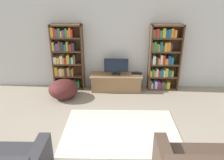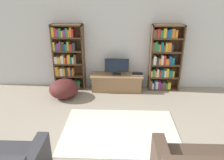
{
  "view_description": "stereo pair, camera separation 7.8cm",
  "coord_description": "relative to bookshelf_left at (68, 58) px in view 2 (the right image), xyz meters",
  "views": [
    {
      "loc": [
        0.13,
        -1.74,
        2.6
      ],
      "look_at": [
        0.04,
        2.92,
        0.7
      ],
      "focal_mm": 35.0,
      "sensor_mm": 36.0,
      "label": 1
    },
    {
      "loc": [
        0.21,
        -1.74,
        2.6
      ],
      "look_at": [
        0.04,
        2.92,
        0.7
      ],
      "focal_mm": 35.0,
      "sensor_mm": 36.0,
      "label": 2
    }
  ],
  "objects": [
    {
      "name": "wall_back",
      "position": [
        1.24,
        0.18,
        0.42
      ],
      "size": [
        8.8,
        0.06,
        2.6
      ],
      "color": "silver",
      "rests_on": "ground_plane"
    },
    {
      "name": "bookshelf_left",
      "position": [
        0.0,
        0.0,
        0.0
      ],
      "size": [
        0.84,
        0.3,
        1.8
      ],
      "color": "#513823",
      "rests_on": "ground_plane"
    },
    {
      "name": "bookshelf_right",
      "position": [
        2.65,
        -0.0,
        0.01
      ],
      "size": [
        0.84,
        0.3,
        1.8
      ],
      "color": "#513823",
      "rests_on": "ground_plane"
    },
    {
      "name": "tv_stand",
      "position": [
        1.37,
        -0.13,
        -0.65
      ],
      "size": [
        1.44,
        0.5,
        0.45
      ],
      "color": "#8E6B47",
      "rests_on": "ground_plane"
    },
    {
      "name": "television",
      "position": [
        1.37,
        -0.1,
        -0.19
      ],
      "size": [
        0.66,
        0.16,
        0.45
      ],
      "color": "black",
      "rests_on": "tv_stand"
    },
    {
      "name": "laptop",
      "position": [
        1.94,
        -0.09,
        -0.42
      ],
      "size": [
        0.32,
        0.21,
        0.03
      ],
      "color": "silver",
      "rests_on": "tv_stand"
    },
    {
      "name": "area_rug",
      "position": [
        1.47,
        -2.12,
        -0.88
      ],
      "size": [
        2.28,
        1.62,
        0.02
      ],
      "color": "beige",
      "rests_on": "ground_plane"
    },
    {
      "name": "beanbag_ottoman",
      "position": [
        0.0,
        -0.65,
        -0.64
      ],
      "size": [
        0.75,
        0.75,
        0.49
      ],
      "primitive_type": "ellipsoid",
      "color": "#4C1E1E",
      "rests_on": "ground_plane"
    }
  ]
}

